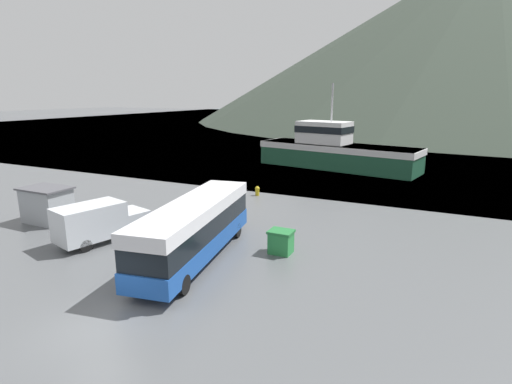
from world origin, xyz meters
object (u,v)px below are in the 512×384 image
object	(u,v)px
fishing_boat	(335,150)
dock_kiosk	(47,205)
storage_bin	(281,242)
delivery_van	(99,221)
tour_bus	(195,227)

from	to	relation	value
fishing_boat	dock_kiosk	bearing A→B (deg)	-11.97
storage_bin	delivery_van	bearing A→B (deg)	-164.40
storage_bin	dock_kiosk	size ratio (longest dim) A/B	0.40
tour_bus	delivery_van	xyz separation A→B (m)	(-6.61, -0.26, -0.52)
fishing_boat	storage_bin	distance (m)	27.60
dock_kiosk	delivery_van	bearing A→B (deg)	-11.57
fishing_boat	delivery_van	bearing A→B (deg)	-0.70
fishing_boat	dock_kiosk	size ratio (longest dim) A/B	5.93
delivery_van	fishing_boat	size ratio (longest dim) A/B	0.29
fishing_boat	storage_bin	bearing A→B (deg)	19.61
dock_kiosk	tour_bus	bearing A→B (deg)	-4.40
delivery_van	tour_bus	bearing A→B (deg)	17.09
delivery_van	dock_kiosk	xyz separation A→B (m)	(-6.01, 1.23, -0.02)
tour_bus	fishing_boat	world-z (taller)	fishing_boat
delivery_van	dock_kiosk	world-z (taller)	dock_kiosk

